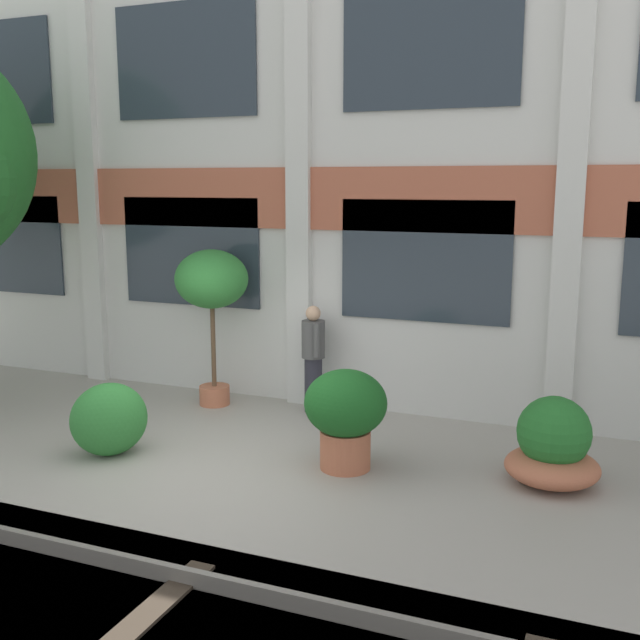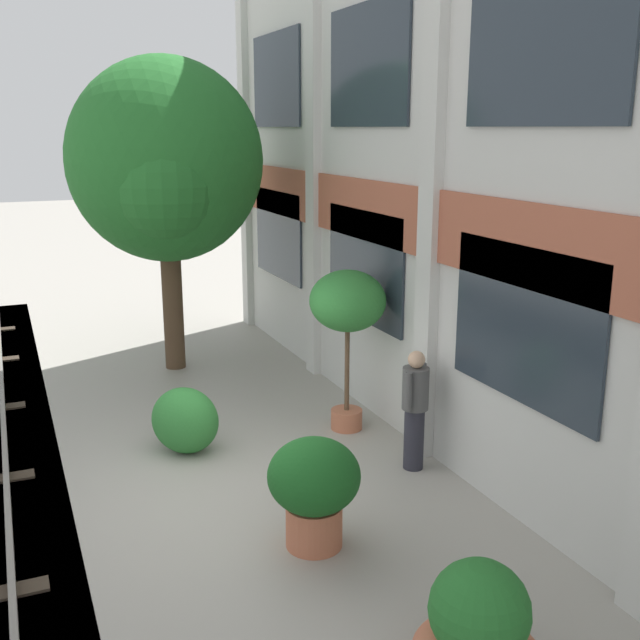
{
  "view_description": "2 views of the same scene",
  "coord_description": "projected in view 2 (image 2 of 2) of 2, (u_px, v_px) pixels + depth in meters",
  "views": [
    {
      "loc": [
        4.48,
        -7.39,
        3.34
      ],
      "look_at": [
        1.0,
        1.13,
        1.64
      ],
      "focal_mm": 42.0,
      "sensor_mm": 36.0,
      "label": 1
    },
    {
      "loc": [
        8.11,
        -2.24,
        4.29
      ],
      "look_at": [
        -1.37,
        1.84,
        1.63
      ],
      "focal_mm": 42.0,
      "sensor_mm": 36.0,
      "label": 2
    }
  ],
  "objects": [
    {
      "name": "ground_plane",
      "position": [
        226.0,
        489.0,
        9.14
      ],
      "size": [
        80.0,
        80.0,
        0.0
      ],
      "primitive_type": "plane",
      "color": "#9E998E"
    },
    {
      "name": "apartment_facade",
      "position": [
        453.0,
        135.0,
        9.26
      ],
      "size": [
        15.51,
        0.64,
        8.46
      ],
      "color": "silver",
      "rests_on": "ground"
    },
    {
      "name": "broadleaf_tree",
      "position": [
        166.0,
        166.0,
        12.91
      ],
      "size": [
        3.53,
        3.36,
        5.49
      ],
      "color": "#4C3826",
      "rests_on": "ground"
    },
    {
      "name": "potted_plant_wide_bowl",
      "position": [
        478.0,
        630.0,
        5.94
      ],
      "size": [
        1.05,
        1.05,
        1.01
      ],
      "color": "#B76647",
      "rests_on": "ground"
    },
    {
      "name": "potted_plant_tall_urn",
      "position": [
        348.0,
        308.0,
        10.55
      ],
      "size": [
        1.09,
        1.09,
        2.36
      ],
      "color": "#B76647",
      "rests_on": "ground"
    },
    {
      "name": "potted_plant_fluted_column",
      "position": [
        314.0,
        485.0,
        7.76
      ],
      "size": [
        0.97,
        0.97,
        1.19
      ],
      "color": "#B76647",
      "rests_on": "ground"
    },
    {
      "name": "resident_by_doorway",
      "position": [
        415.0,
        406.0,
        9.52
      ],
      "size": [
        0.35,
        0.45,
        1.58
      ],
      "rotation": [
        0.0,
        0.0,
        -2.52
      ],
      "color": "#282833",
      "rests_on": "ground"
    },
    {
      "name": "topiary_hedge",
      "position": [
        185.0,
        420.0,
        10.09
      ],
      "size": [
        1.15,
        1.17,
        0.91
      ],
      "primitive_type": "ellipsoid",
      "rotation": [
        0.0,
        0.0,
        0.86
      ],
      "color": "#2D7A33",
      "rests_on": "ground"
    }
  ]
}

